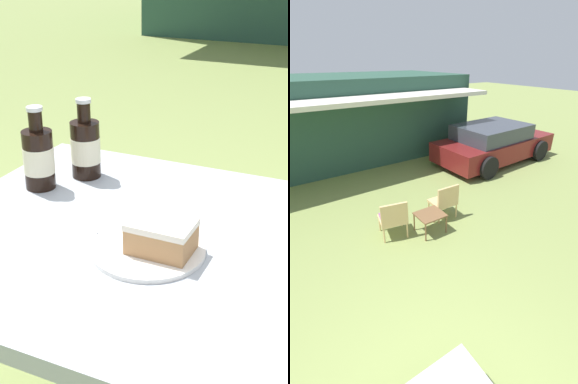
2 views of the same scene
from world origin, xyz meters
TOP-DOWN VIEW (x-y plane):
  - cabin_building at (1.47, 9.10)m, footprint 9.38×5.42m
  - parked_car at (5.95, 5.33)m, footprint 4.40×2.32m
  - wicker_chair_cushioned at (1.07, 3.31)m, footprint 0.62×0.59m
  - wicker_chair_plain at (2.34, 3.28)m, footprint 0.55×0.50m
  - garden_side_table at (1.77, 3.02)m, footprint 0.56×0.50m

SIDE VIEW (x-z plane):
  - garden_side_table at x=1.77m, z-range 0.17..0.61m
  - wicker_chair_cushioned at x=1.07m, z-range 0.03..0.87m
  - wicker_chair_plain at x=2.34m, z-range 0.04..0.88m
  - parked_car at x=5.95m, z-range -0.01..1.31m
  - cabin_building at x=1.47m, z-range 0.01..2.77m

